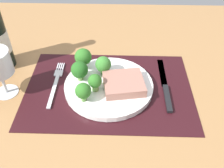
% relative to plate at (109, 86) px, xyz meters
% --- Properties ---
extents(ground_plane, '(1.40, 1.10, 0.03)m').
position_rel_plate_xyz_m(ground_plane, '(0.00, 0.00, -0.03)').
color(ground_plane, '#996D42').
extents(placemat, '(0.47, 0.32, 0.00)m').
position_rel_plate_xyz_m(placemat, '(0.00, 0.00, -0.01)').
color(placemat, black).
rests_on(placemat, ground_plane).
extents(plate, '(0.25, 0.25, 0.02)m').
position_rel_plate_xyz_m(plate, '(0.00, 0.00, 0.00)').
color(plate, white).
rests_on(plate, placemat).
extents(steak, '(0.12, 0.11, 0.02)m').
position_rel_plate_xyz_m(steak, '(0.04, -0.01, 0.02)').
color(steak, '#9E6B5B').
rests_on(steak, plate).
extents(broccoli_back_left, '(0.04, 0.04, 0.05)m').
position_rel_plate_xyz_m(broccoli_back_left, '(-0.06, -0.06, 0.04)').
color(broccoli_back_left, '#5B8942').
rests_on(broccoli_back_left, plate).
extents(broccoli_center, '(0.05, 0.05, 0.07)m').
position_rel_plate_xyz_m(broccoli_center, '(-0.08, 0.07, 0.05)').
color(broccoli_center, '#5B8942').
rests_on(broccoli_center, plate).
extents(broccoli_front_edge, '(0.04, 0.04, 0.05)m').
position_rel_plate_xyz_m(broccoli_front_edge, '(-0.04, -0.03, 0.04)').
color(broccoli_front_edge, '#6B994C').
rests_on(broccoli_front_edge, plate).
extents(broccoli_near_fork, '(0.05, 0.05, 0.06)m').
position_rel_plate_xyz_m(broccoli_near_fork, '(-0.08, 0.02, 0.04)').
color(broccoli_near_fork, '#6B994C').
rests_on(broccoli_near_fork, plate).
extents(broccoli_near_steak, '(0.05, 0.05, 0.06)m').
position_rel_plate_xyz_m(broccoli_near_steak, '(-0.02, 0.05, 0.04)').
color(broccoli_near_steak, '#5B8942').
rests_on(broccoli_near_steak, plate).
extents(fork, '(0.02, 0.19, 0.01)m').
position_rel_plate_xyz_m(fork, '(-0.15, 0.01, -0.01)').
color(fork, silver).
rests_on(fork, placemat).
extents(knife, '(0.02, 0.23, 0.01)m').
position_rel_plate_xyz_m(knife, '(0.16, 0.01, -0.00)').
color(knife, black).
rests_on(knife, placemat).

